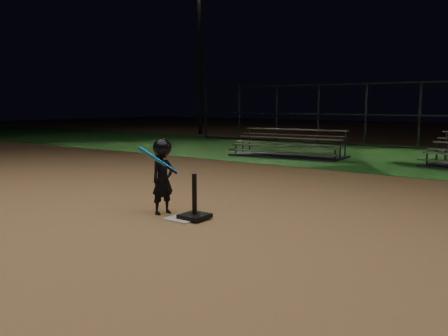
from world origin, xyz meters
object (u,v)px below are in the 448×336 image
at_px(light_pole_left, 199,42).
at_px(child_batter, 163,174).
at_px(bleacher_left, 288,151).
at_px(home_plate, 184,218).
at_px(batting_tee, 195,211).

bearing_deg(light_pole_left, child_batter, -52.24).
xyz_separation_m(bleacher_left, light_pole_left, (-9.25, 6.77, 4.77)).
relative_size(home_plate, batting_tee, 0.69).
xyz_separation_m(batting_tee, bleacher_left, (-2.90, 8.10, 0.04)).
bearing_deg(child_batter, batting_tee, -78.26).
height_order(batting_tee, light_pole_left, light_pole_left).
distance_m(child_batter, bleacher_left, 8.43).
xyz_separation_m(child_batter, light_pole_left, (-11.52, 14.87, 4.33)).
bearing_deg(child_batter, light_pole_left, 49.24).
relative_size(home_plate, light_pole_left, 0.05).
bearing_deg(bleacher_left, light_pole_left, 139.06).
distance_m(home_plate, light_pole_left, 19.79).
height_order(home_plate, child_batter, child_batter).
bearing_deg(batting_tee, light_pole_left, 129.25).
bearing_deg(batting_tee, bleacher_left, 109.67).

